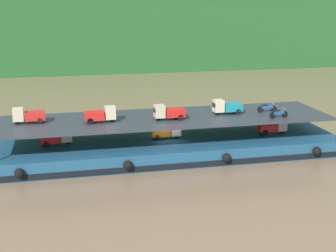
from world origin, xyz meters
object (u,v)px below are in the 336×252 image
Objects in this scene: cargo_barge at (167,146)px; mini_truck_upper_fore at (169,112)px; motorcycle_upper_port at (279,114)px; mini_truck_upper_stern at (28,115)px; motorcycle_upper_centre at (267,108)px; mini_truck_lower_mid at (273,126)px; mini_truck_lower_aft at (167,131)px; mini_truck_lower_stern at (57,137)px; mini_truck_upper_bow at (227,107)px; mini_truck_upper_mid at (101,115)px.

mini_truck_upper_fore is (0.02, -0.74, 3.44)m from cargo_barge.
cargo_barge is 16.83× the size of motorcycle_upper_port.
motorcycle_upper_centre is at bearing -1.75° from mini_truck_upper_stern.
motorcycle_upper_port is (9.91, -2.36, 3.18)m from cargo_barge.
motorcycle_upper_port reaches higher than mini_truck_lower_mid.
motorcycle_upper_port reaches higher than mini_truck_lower_aft.
cargo_barge is at bearing 91.63° from mini_truck_upper_fore.
motorcycle_upper_port is at bearing -9.33° from mini_truck_upper_fore.
mini_truck_upper_stern reaches higher than mini_truck_lower_mid.
motorcycle_upper_port is (19.79, -2.66, 1.74)m from mini_truck_lower_stern.
mini_truck_lower_mid is 2.63m from motorcycle_upper_port.
mini_truck_upper_bow is (-4.48, 0.68, 2.00)m from mini_truck_lower_mid.
mini_truck_lower_aft is at bearing 176.78° from mini_truck_lower_mid.
mini_truck_lower_stern is at bearing 179.09° from mini_truck_lower_aft.
mini_truck_upper_bow is 4.01m from motorcycle_upper_centre.
mini_truck_upper_mid is at bearing -9.59° from mini_truck_upper_stern.
mini_truck_upper_fore is 10.03m from motorcycle_upper_port.
mini_truck_lower_stern is 1.00× the size of mini_truck_lower_mid.
motorcycle_upper_centre is (9.84, 0.03, 3.18)m from cargo_barge.
mini_truck_upper_stern is at bearing 169.87° from mini_truck_lower_stern.
mini_truck_upper_stern is at bearing 177.33° from mini_truck_lower_aft.
mini_truck_upper_bow is (5.85, 0.23, 3.44)m from cargo_barge.
mini_truck_upper_fore is at bearing -88.37° from cargo_barge.
mini_truck_upper_fore is 5.91m from mini_truck_upper_bow.
mini_truck_lower_mid is (10.33, -0.44, 1.44)m from cargo_barge.
mini_truck_lower_stern is at bearing 179.24° from motorcycle_upper_centre.
mini_truck_lower_mid is at bearing -2.09° from mini_truck_lower_stern.
mini_truck_lower_stern reaches higher than cargo_barge.
mini_truck_upper_stern is 18.03m from mini_truck_upper_bow.
mini_truck_upper_stern is (-2.30, 0.41, 2.00)m from mini_truck_lower_stern.
mini_truck_lower_stern is 4.42m from mini_truck_upper_mid.
mini_truck_upper_fore is (9.89, -1.03, 2.00)m from mini_truck_lower_stern.
mini_truck_upper_fore reaches higher than mini_truck_lower_stern.
mini_truck_upper_bow is at bearing 171.43° from mini_truck_lower_mid.
motorcycle_upper_centre reaches higher than cargo_barge.
mini_truck_upper_fore is 9.86m from motorcycle_upper_centre.
mini_truck_lower_aft is 2.18m from mini_truck_upper_fore.
mini_truck_lower_stern is 10.15m from mini_truck_upper_fore.
motorcycle_upper_centre is (9.82, -0.10, 1.74)m from mini_truck_lower_aft.
mini_truck_upper_mid is at bearing 172.74° from motorcycle_upper_port.
mini_truck_upper_bow is at bearing 9.47° from mini_truck_upper_fore.
mini_truck_lower_mid is 16.44m from mini_truck_upper_mid.
mini_truck_upper_fore is at bearing 170.67° from motorcycle_upper_port.
mini_truck_upper_stern is at bearing 177.08° from mini_truck_lower_mid.
mini_truck_upper_bow is (15.72, -0.06, 2.00)m from mini_truck_lower_stern.
mini_truck_lower_aft is 1.01× the size of mini_truck_upper_stern.
mini_truck_lower_aft is 1.01× the size of mini_truck_upper_bow.
motorcycle_upper_centre is at bearing -0.61° from mini_truck_lower_aft.
motorcycle_upper_port is at bearing -102.30° from mini_truck_lower_mid.
mini_truck_upper_mid reaches higher than motorcycle_upper_centre.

